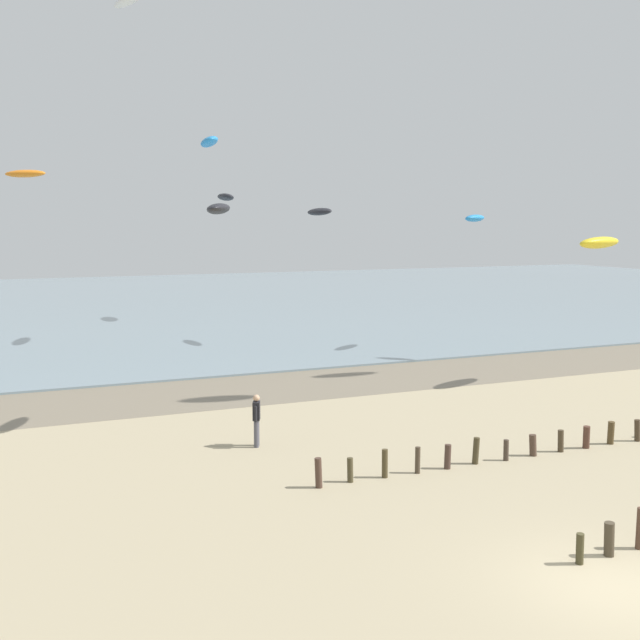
{
  "coord_description": "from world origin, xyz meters",
  "views": [
    {
      "loc": [
        -11.28,
        -11.34,
        7.23
      ],
      "look_at": [
        -1.91,
        10.59,
        4.23
      ],
      "focal_mm": 43.99,
      "sensor_mm": 36.0,
      "label": 1
    }
  ],
  "objects_px": {
    "kite_aloft_5": "(25,174)",
    "kite_aloft_12": "(226,197)",
    "kite_aloft_8": "(475,218)",
    "person_by_waterline": "(256,419)",
    "kite_aloft_11": "(319,212)",
    "kite_aloft_0": "(218,209)",
    "kite_aloft_4": "(209,142)",
    "kite_aloft_2": "(599,243)"
  },
  "relations": [
    {
      "from": "kite_aloft_0",
      "to": "kite_aloft_11",
      "type": "bearing_deg",
      "value": 171.06
    },
    {
      "from": "kite_aloft_5",
      "to": "kite_aloft_12",
      "type": "relative_size",
      "value": 1.05
    },
    {
      "from": "kite_aloft_2",
      "to": "kite_aloft_12",
      "type": "bearing_deg",
      "value": 85.05
    },
    {
      "from": "kite_aloft_0",
      "to": "kite_aloft_8",
      "type": "distance_m",
      "value": 20.78
    },
    {
      "from": "kite_aloft_4",
      "to": "kite_aloft_12",
      "type": "xyz_separation_m",
      "value": [
        3.87,
        10.02,
        -2.85
      ]
    },
    {
      "from": "kite_aloft_0",
      "to": "kite_aloft_2",
      "type": "bearing_deg",
      "value": 116.23
    },
    {
      "from": "person_by_waterline",
      "to": "kite_aloft_0",
      "type": "bearing_deg",
      "value": 95.56
    },
    {
      "from": "kite_aloft_4",
      "to": "kite_aloft_11",
      "type": "distance_m",
      "value": 7.6
    },
    {
      "from": "kite_aloft_8",
      "to": "kite_aloft_0",
      "type": "bearing_deg",
      "value": 172.7
    },
    {
      "from": "kite_aloft_2",
      "to": "kite_aloft_11",
      "type": "distance_m",
      "value": 16.8
    },
    {
      "from": "kite_aloft_8",
      "to": "person_by_waterline",
      "type": "bearing_deg",
      "value": 179.8
    },
    {
      "from": "kite_aloft_0",
      "to": "kite_aloft_4",
      "type": "distance_m",
      "value": 19.8
    },
    {
      "from": "kite_aloft_2",
      "to": "kite_aloft_5",
      "type": "xyz_separation_m",
      "value": [
        -22.12,
        29.92,
        4.12
      ]
    },
    {
      "from": "kite_aloft_0",
      "to": "kite_aloft_11",
      "type": "height_order",
      "value": "kite_aloft_11"
    },
    {
      "from": "kite_aloft_2",
      "to": "kite_aloft_4",
      "type": "height_order",
      "value": "kite_aloft_4"
    },
    {
      "from": "kite_aloft_2",
      "to": "kite_aloft_8",
      "type": "height_order",
      "value": "kite_aloft_8"
    },
    {
      "from": "kite_aloft_4",
      "to": "kite_aloft_0",
      "type": "bearing_deg",
      "value": 177.49
    },
    {
      "from": "kite_aloft_0",
      "to": "kite_aloft_4",
      "type": "xyz_separation_m",
      "value": [
        4.82,
        18.74,
        4.17
      ]
    },
    {
      "from": "person_by_waterline",
      "to": "kite_aloft_4",
      "type": "relative_size",
      "value": 0.53
    },
    {
      "from": "kite_aloft_8",
      "to": "kite_aloft_12",
      "type": "distance_m",
      "value": 20.31
    },
    {
      "from": "kite_aloft_0",
      "to": "kite_aloft_11",
      "type": "xyz_separation_m",
      "value": [
        10.48,
        15.67,
        0.13
      ]
    },
    {
      "from": "person_by_waterline",
      "to": "kite_aloft_11",
      "type": "distance_m",
      "value": 22.38
    },
    {
      "from": "person_by_waterline",
      "to": "kite_aloft_11",
      "type": "height_order",
      "value": "kite_aloft_11"
    },
    {
      "from": "kite_aloft_2",
      "to": "kite_aloft_8",
      "type": "xyz_separation_m",
      "value": [
        0.46,
        10.27,
        1.11
      ]
    },
    {
      "from": "kite_aloft_8",
      "to": "kite_aloft_4",
      "type": "bearing_deg",
      "value": 109.97
    },
    {
      "from": "person_by_waterline",
      "to": "kite_aloft_11",
      "type": "bearing_deg",
      "value": 61.42
    },
    {
      "from": "kite_aloft_11",
      "to": "kite_aloft_2",
      "type": "bearing_deg",
      "value": -160.27
    },
    {
      "from": "kite_aloft_2",
      "to": "kite_aloft_8",
      "type": "relative_size",
      "value": 1.28
    },
    {
      "from": "kite_aloft_0",
      "to": "kite_aloft_2",
      "type": "xyz_separation_m",
      "value": [
        17.37,
        0.42,
        -1.36
      ]
    },
    {
      "from": "person_by_waterline",
      "to": "kite_aloft_12",
      "type": "xyz_separation_m",
      "value": [
        8.4,
        31.79,
        8.08
      ]
    },
    {
      "from": "kite_aloft_11",
      "to": "kite_aloft_12",
      "type": "distance_m",
      "value": 13.27
    },
    {
      "from": "kite_aloft_5",
      "to": "kite_aloft_8",
      "type": "bearing_deg",
      "value": 0.57
    },
    {
      "from": "kite_aloft_8",
      "to": "kite_aloft_11",
      "type": "bearing_deg",
      "value": 107.6
    },
    {
      "from": "kite_aloft_2",
      "to": "kite_aloft_5",
      "type": "height_order",
      "value": "kite_aloft_5"
    },
    {
      "from": "kite_aloft_0",
      "to": "kite_aloft_12",
      "type": "bearing_deg",
      "value": -171.97
    },
    {
      "from": "kite_aloft_0",
      "to": "kite_aloft_5",
      "type": "xyz_separation_m",
      "value": [
        -4.76,
        30.34,
        2.76
      ]
    },
    {
      "from": "kite_aloft_2",
      "to": "kite_aloft_4",
      "type": "relative_size",
      "value": 0.97
    },
    {
      "from": "kite_aloft_0",
      "to": "kite_aloft_2",
      "type": "distance_m",
      "value": 17.42
    },
    {
      "from": "kite_aloft_12",
      "to": "kite_aloft_5",
      "type": "bearing_deg",
      "value": 85.87
    },
    {
      "from": "kite_aloft_2",
      "to": "person_by_waterline",
      "type": "bearing_deg",
      "value": 169.46
    },
    {
      "from": "kite_aloft_2",
      "to": "kite_aloft_12",
      "type": "xyz_separation_m",
      "value": [
        -8.67,
        28.34,
        2.68
      ]
    },
    {
      "from": "person_by_waterline",
      "to": "kite_aloft_5",
      "type": "distance_m",
      "value": 35.07
    }
  ]
}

